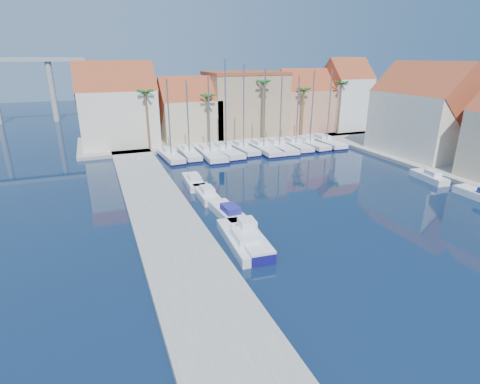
% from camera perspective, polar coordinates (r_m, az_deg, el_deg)
% --- Properties ---
extents(ground, '(260.00, 260.00, 0.00)m').
position_cam_1_polar(ground, '(27.34, 13.86, -12.72)').
color(ground, black).
rests_on(ground, ground).
extents(quay_west, '(6.00, 77.00, 0.50)m').
position_cam_1_polar(quay_west, '(35.31, -11.34, -4.29)').
color(quay_west, gray).
rests_on(quay_west, ground).
extents(shore_north, '(54.00, 16.00, 0.50)m').
position_cam_1_polar(shore_north, '(72.08, -1.50, 8.47)').
color(shore_north, gray).
rests_on(shore_north, ground).
extents(shore_east, '(12.00, 60.00, 0.50)m').
position_cam_1_polar(shore_east, '(58.70, 31.56, 2.86)').
color(shore_east, gray).
rests_on(shore_east, ground).
extents(fishing_boat, '(2.39, 5.94, 2.03)m').
position_cam_1_polar(fishing_boat, '(30.22, 1.65, -7.29)').
color(fishing_boat, navy).
rests_on(fishing_boat, ground).
extents(motorboat_west_0, '(2.86, 7.60, 1.40)m').
position_cam_1_polar(motorboat_west_0, '(30.66, 0.40, -7.21)').
color(motorboat_west_0, white).
rests_on(motorboat_west_0, ground).
extents(motorboat_west_1, '(2.25, 6.07, 1.40)m').
position_cam_1_polar(motorboat_west_1, '(35.70, -1.75, -3.16)').
color(motorboat_west_1, white).
rests_on(motorboat_west_1, ground).
extents(motorboat_west_2, '(1.91, 5.58, 1.40)m').
position_cam_1_polar(motorboat_west_2, '(40.82, -5.17, -0.22)').
color(motorboat_west_2, white).
rests_on(motorboat_west_2, ground).
extents(motorboat_west_3, '(2.24, 5.94, 1.40)m').
position_cam_1_polar(motorboat_west_3, '(45.06, -7.08, 1.66)').
color(motorboat_west_3, white).
rests_on(motorboat_west_3, ground).
extents(motorboat_east_1, '(2.26, 5.36, 1.40)m').
position_cam_1_polar(motorboat_east_1, '(52.04, 26.90, 2.11)').
color(motorboat_east_1, white).
rests_on(motorboat_east_1, ground).
extents(sailboat_0, '(2.83, 8.71, 11.62)m').
position_cam_1_polar(sailboat_0, '(57.18, -10.55, 5.48)').
color(sailboat_0, white).
rests_on(sailboat_0, ground).
extents(sailboat_1, '(2.47, 8.59, 11.29)m').
position_cam_1_polar(sailboat_1, '(58.25, -7.80, 5.89)').
color(sailboat_1, white).
rests_on(sailboat_1, ground).
extents(sailboat_2, '(3.10, 10.99, 12.08)m').
position_cam_1_polar(sailboat_2, '(58.18, -4.74, 5.97)').
color(sailboat_2, white).
rests_on(sailboat_2, ground).
extents(sailboat_3, '(3.30, 10.40, 14.23)m').
position_cam_1_polar(sailboat_3, '(59.42, -2.35, 6.35)').
color(sailboat_3, white).
rests_on(sailboat_3, ground).
extents(sailboat_4, '(2.79, 9.02, 13.46)m').
position_cam_1_polar(sailboat_4, '(60.92, 0.34, 6.72)').
color(sailboat_4, white).
rests_on(sailboat_4, ground).
extents(sailboat_5, '(2.95, 11.06, 12.91)m').
position_cam_1_polar(sailboat_5, '(61.67, 3.38, 6.80)').
color(sailboat_5, white).
rests_on(sailboat_5, ground).
extents(sailboat_6, '(3.61, 10.96, 11.70)m').
position_cam_1_polar(sailboat_6, '(62.76, 5.82, 6.96)').
color(sailboat_6, white).
rests_on(sailboat_6, ground).
extents(sailboat_7, '(2.97, 9.59, 11.77)m').
position_cam_1_polar(sailboat_7, '(64.20, 8.27, 7.16)').
color(sailboat_7, white).
rests_on(sailboat_7, ground).
extents(sailboat_8, '(3.25, 9.75, 12.46)m').
position_cam_1_polar(sailboat_8, '(65.59, 10.32, 7.32)').
color(sailboat_8, white).
rests_on(sailboat_8, ground).
extents(sailboat_9, '(2.96, 10.15, 12.51)m').
position_cam_1_polar(sailboat_9, '(67.62, 12.79, 7.52)').
color(sailboat_9, white).
rests_on(sailboat_9, ground).
extents(building_0, '(12.30, 9.00, 13.50)m').
position_cam_1_polar(building_0, '(66.03, -18.15, 11.99)').
color(building_0, beige).
rests_on(building_0, shore_north).
extents(building_1, '(10.30, 8.00, 11.00)m').
position_cam_1_polar(building_1, '(68.00, -7.73, 11.93)').
color(building_1, '#CDBA90').
rests_on(building_1, shore_north).
extents(building_2, '(14.20, 10.20, 11.50)m').
position_cam_1_polar(building_2, '(72.21, 0.75, 13.33)').
color(building_2, tan).
rests_on(building_2, shore_north).
extents(building_3, '(10.30, 8.00, 12.00)m').
position_cam_1_polar(building_3, '(76.71, 9.60, 13.14)').
color(building_3, tan).
rests_on(building_3, shore_north).
extents(building_4, '(8.30, 8.00, 14.00)m').
position_cam_1_polar(building_4, '(80.75, 15.68, 13.82)').
color(building_4, white).
rests_on(building_4, shore_north).
extents(building_6, '(9.00, 14.30, 13.50)m').
position_cam_1_polar(building_6, '(63.16, 26.18, 10.65)').
color(building_6, beige).
rests_on(building_6, shore_east).
extents(palm_0, '(2.60, 2.60, 10.15)m').
position_cam_1_polar(palm_0, '(61.20, -14.21, 14.23)').
color(palm_0, brown).
rests_on(palm_0, shore_north).
extents(palm_1, '(2.60, 2.60, 9.15)m').
position_cam_1_polar(palm_1, '(63.40, -4.90, 14.06)').
color(palm_1, brown).
rests_on(palm_1, shore_north).
extents(palm_2, '(2.60, 2.60, 11.15)m').
position_cam_1_polar(palm_2, '(66.79, 3.62, 16.00)').
color(palm_2, brown).
rests_on(palm_2, shore_north).
extents(palm_3, '(2.60, 2.60, 9.65)m').
position_cam_1_polar(palm_3, '(70.63, 9.69, 14.83)').
color(palm_3, brown).
rests_on(palm_3, shore_north).
extents(palm_4, '(2.60, 2.60, 10.65)m').
position_cam_1_polar(palm_4, '(74.97, 15.19, 15.44)').
color(palm_4, brown).
rests_on(palm_4, shore_north).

